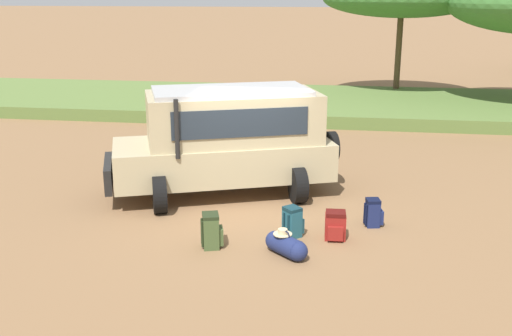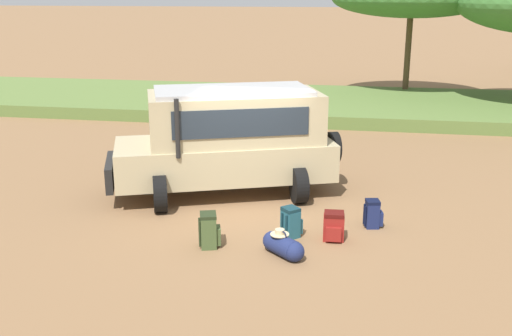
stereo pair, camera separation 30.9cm
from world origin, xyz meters
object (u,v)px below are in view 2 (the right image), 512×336
backpack_near_rear_wheel (334,227)px  backpack_cluster_center (373,214)px  backpack_outermost (291,222)px  safari_vehicle (229,139)px  backpack_beside_front_wheel (209,231)px  duffel_bag_low_black_case (283,246)px

backpack_near_rear_wheel → backpack_cluster_center: bearing=47.0°
backpack_cluster_center → backpack_outermost: 1.72m
backpack_near_rear_wheel → safari_vehicle: bearing=137.0°
backpack_cluster_center → backpack_near_rear_wheel: size_ratio=1.02×
safari_vehicle → backpack_beside_front_wheel: 3.23m
safari_vehicle → backpack_near_rear_wheel: bearing=-43.0°
backpack_outermost → duffel_bag_low_black_case: (-0.03, -0.88, -0.10)m
backpack_beside_front_wheel → backpack_near_rear_wheel: bearing=17.5°
backpack_beside_front_wheel → duffel_bag_low_black_case: 1.40m
backpack_beside_front_wheel → backpack_near_rear_wheel: (2.24, 0.71, -0.05)m
safari_vehicle → backpack_near_rear_wheel: (2.53, -2.36, -1.03)m
safari_vehicle → duffel_bag_low_black_case: size_ratio=6.77×
backpack_outermost → safari_vehicle: bearing=126.3°
backpack_beside_front_wheel → duffel_bag_low_black_case: size_ratio=0.81×
safari_vehicle → backpack_near_rear_wheel: safari_vehicle is taller
backpack_beside_front_wheel → safari_vehicle: bearing=95.5°
backpack_cluster_center → duffel_bag_low_black_case: 2.28m
backpack_outermost → duffel_bag_low_black_case: 0.88m
duffel_bag_low_black_case → backpack_outermost: bearing=87.8°
backpack_beside_front_wheel → backpack_cluster_center: backpack_beside_front_wheel is taller
backpack_outermost → duffel_bag_low_black_case: bearing=-92.2°
backpack_near_rear_wheel → backpack_outermost: bearing=178.6°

